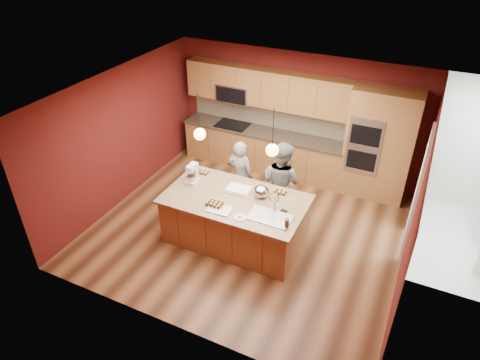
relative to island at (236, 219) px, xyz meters
The scene contains 24 objects.
floor 0.60m from the island, 78.88° to the left, with size 5.50×5.50×0.00m, color #3F2313.
ceiling 2.27m from the island, 78.88° to the left, with size 5.50×5.50×0.00m, color silver.
wall_back 3.01m from the island, 88.53° to the left, with size 5.50×5.50×0.00m, color #4E1311.
wall_front 2.30m from the island, 88.01° to the right, with size 5.50×5.50×0.00m, color #4E1311.
wall_left 2.84m from the island, behind, with size 5.00×5.00×0.00m, color #4E1311.
wall_right 2.98m from the island, ahead, with size 5.00×5.00×0.00m, color #4E1311.
cabinet_run 2.74m from the island, 103.00° to the left, with size 3.74×0.64×2.30m.
oven_column 3.28m from the island, 53.25° to the left, with size 1.30×0.62×2.30m.
doorway_trim 3.10m from the island, 22.76° to the left, with size 0.08×1.11×2.20m, color white, non-canonical shape.
pendant_left 1.67m from the island, behind, with size 0.20×0.20×0.80m.
pendant_right 1.66m from the island, ahead, with size 0.20×0.20×0.80m.
island is the anchor object (origin of this frame).
person_left 1.05m from the island, 111.37° to the left, with size 0.54×0.35×1.48m, color black.
person_right 1.12m from the island, 62.98° to the left, with size 0.80×0.62×1.64m, color gray.
stand_mixer 1.12m from the island, behind, with size 0.20×0.27×0.37m.
sheet_cake 0.53m from the island, 104.98° to the left, with size 0.49×0.37×0.05m.
cooling_rack 0.62m from the island, 103.67° to the right, with size 0.39×0.28×0.02m, color #B3B6BB.
mixing_bowl 0.70m from the island, 33.12° to the left, with size 0.27×0.27×0.23m, color #ADAEB3.
plate 0.71m from the island, 57.52° to the right, with size 0.19×0.19×0.01m, color white.
tumbler 1.23m from the island, 18.44° to the right, with size 0.07×0.07×0.14m, color #3A1B0C.
phone 0.99m from the island, ahead, with size 0.12×0.06×0.01m, color black.
cupcakes_left 1.16m from the island, 152.35° to the left, with size 0.25×0.17×0.07m, color #DBAF56, non-canonical shape.
cupcakes_rack 0.64m from the island, 126.30° to the right, with size 0.29×0.22×0.06m, color #DBAF56, non-canonical shape.
cupcakes_right 0.93m from the island, 38.12° to the left, with size 0.25×0.17×0.07m, color #DBAF56, non-canonical shape.
Camera 1 is at (2.58, -5.80, 5.14)m, focal length 32.00 mm.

